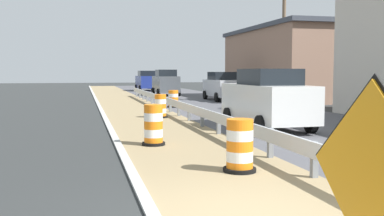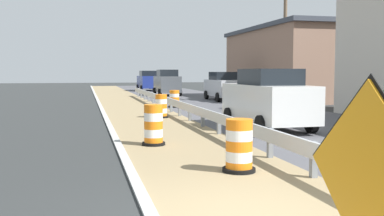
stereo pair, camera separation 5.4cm
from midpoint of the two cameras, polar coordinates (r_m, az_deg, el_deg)
median_dirt_strip at (r=6.52m, az=11.70°, el=-13.44°), size 3.42×120.00×0.01m
guardrail_median at (r=8.76m, az=14.90°, el=-5.35°), size 0.18×59.34×0.71m
warning_sign_diamond at (r=4.25m, az=21.60°, el=-8.60°), size 0.15×1.74×2.01m
traffic_barrel_nearest at (r=9.04m, az=5.97°, el=-5.12°), size 0.67×0.67×1.07m
traffic_barrel_close at (r=12.28m, az=-5.10°, el=-2.42°), size 0.64×0.64×1.13m
traffic_barrel_mid at (r=19.62m, az=-4.15°, el=0.10°), size 0.63×0.63×1.04m
traffic_barrel_far at (r=25.32m, az=-2.48°, el=1.07°), size 0.70×0.70×0.98m
car_lead_near_lane at (r=38.28m, az=-3.44°, el=3.27°), size 1.95×4.10×2.22m
car_trailing_near_lane at (r=31.75m, az=3.91°, el=2.82°), size 2.08×4.82×2.02m
car_lead_far_lane at (r=16.06m, az=9.50°, el=1.18°), size 2.08×4.75×2.12m
car_mid_far_lane at (r=54.74m, az=-3.67°, el=3.64°), size 2.10×4.61×2.15m
car_trailing_far_lane at (r=48.08m, az=-5.91°, el=3.50°), size 2.08×4.50×2.16m
car_distant_a at (r=60.47m, az=-4.56°, el=3.73°), size 2.03×4.68×2.14m
roadside_shop_far at (r=34.75m, az=13.57°, el=5.61°), size 7.94×13.34×5.34m
utility_pole_mid at (r=30.34m, az=11.64°, el=9.04°), size 0.24×1.80×8.47m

